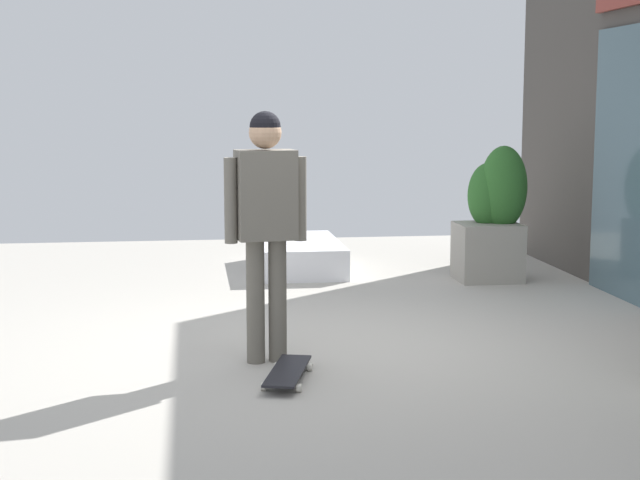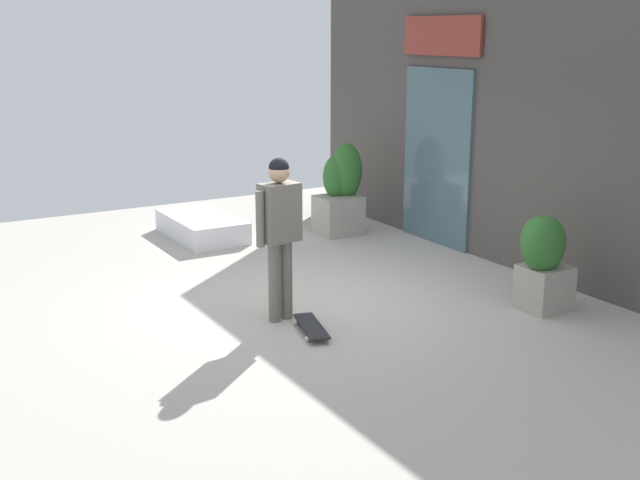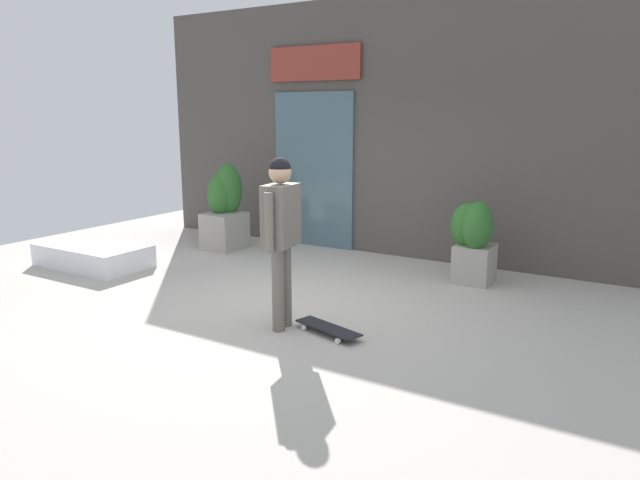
% 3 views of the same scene
% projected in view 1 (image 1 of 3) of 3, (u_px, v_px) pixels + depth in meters
% --- Properties ---
extents(ground_plane, '(12.00, 12.00, 0.00)m').
position_uv_depth(ground_plane, '(342.00, 347.00, 7.34)').
color(ground_plane, '#B2ADA3').
extents(skateboarder, '(0.31, 0.58, 1.78)m').
position_uv_depth(skateboarder, '(266.00, 209.00, 6.78)').
color(skateboarder, '#666056').
rests_on(skateboarder, ground_plane).
extents(skateboard, '(0.80, 0.40, 0.08)m').
position_uv_depth(skateboard, '(288.00, 371.00, 6.45)').
color(skateboard, black).
rests_on(skateboard, ground_plane).
extents(planter_box_right, '(0.56, 0.73, 1.40)m').
position_uv_depth(planter_box_right, '(494.00, 213.00, 10.07)').
color(planter_box_right, gray).
rests_on(planter_box_right, ground_plane).
extents(snow_ledge, '(1.64, 0.90, 0.33)m').
position_uv_depth(snow_ledge, '(298.00, 255.00, 10.75)').
color(snow_ledge, white).
rests_on(snow_ledge, ground_plane).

